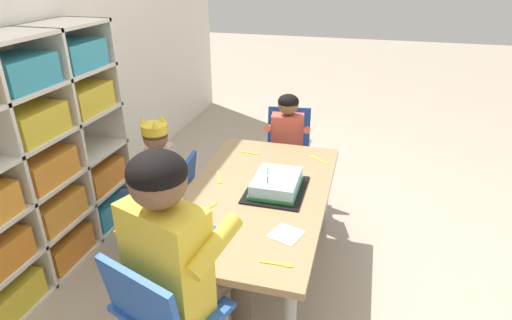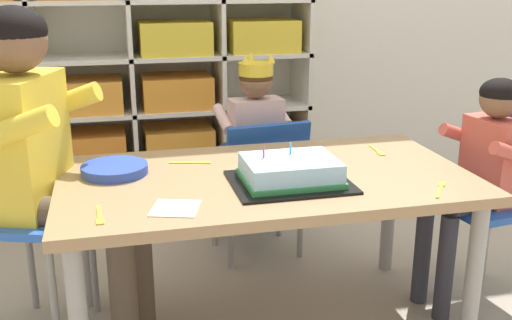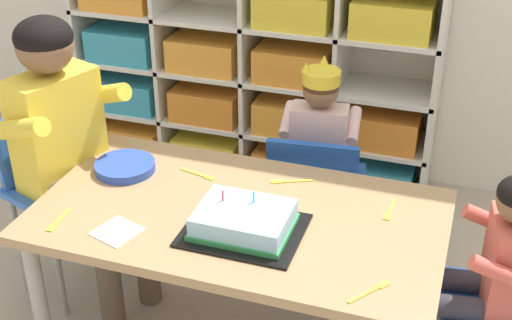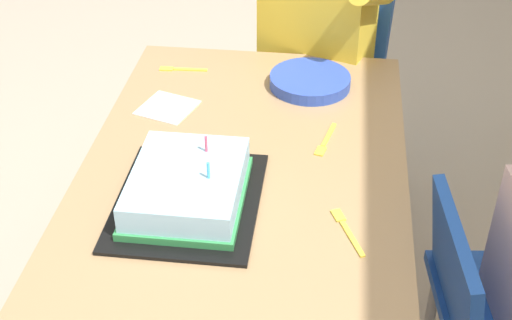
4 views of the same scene
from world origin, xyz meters
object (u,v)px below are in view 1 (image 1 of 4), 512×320
at_px(classroom_chair_guest_side, 287,150).
at_px(fork_scattered_mid_table, 278,264).
at_px(paper_plate_stack, 197,240).
at_px(fork_near_cake_tray, 250,153).
at_px(classroom_chair_adult_side, 162,313).
at_px(fork_near_child_seat, 318,159).
at_px(fork_by_napkin, 219,178).
at_px(birthday_cake_on_tray, 276,184).
at_px(fork_beside_plate_stack, 208,209).
at_px(activity_table, 255,203).
at_px(classroom_chair_blue, 171,197).
at_px(guest_at_table_side, 287,140).
at_px(adult_helper_seated, 179,249).
at_px(child_with_crown, 151,171).

relative_size(classroom_chair_guest_side, fork_scattered_mid_table, 5.24).
relative_size(paper_plate_stack, fork_near_cake_tray, 1.61).
distance_m(classroom_chair_adult_side, fork_near_child_seat, 1.28).
bearing_deg(fork_near_cake_tray, fork_by_napkin, 82.22).
height_order(birthday_cake_on_tray, fork_beside_plate_stack, birthday_cake_on_tray).
bearing_deg(fork_by_napkin, activity_table, -136.31).
bearing_deg(fork_near_cake_tray, fork_scattered_mid_table, 115.68).
bearing_deg(classroom_chair_guest_side, classroom_chair_blue, -132.84).
bearing_deg(guest_at_table_side, fork_by_napkin, -117.48).
bearing_deg(classroom_chair_adult_side, fork_by_napkin, -64.81).
xyz_separation_m(classroom_chair_adult_side, classroom_chair_guest_side, (1.62, -0.13, -0.05)).
bearing_deg(fork_by_napkin, fork_scattered_mid_table, -166.14).
relative_size(paper_plate_stack, fork_beside_plate_stack, 1.50).
bearing_deg(activity_table, adult_helper_seated, 171.07).
bearing_deg(classroom_chair_blue, birthday_cake_on_tray, 77.75).
distance_m(fork_beside_plate_stack, fork_near_child_seat, 0.79).
xyz_separation_m(guest_at_table_side, fork_by_napkin, (-0.66, 0.23, 0.02)).
xyz_separation_m(activity_table, fork_by_napkin, (0.10, 0.23, 0.06)).
distance_m(classroom_chair_blue, adult_helper_seated, 0.92).
height_order(adult_helper_seated, fork_by_napkin, adult_helper_seated).
bearing_deg(fork_near_cake_tray, birthday_cake_on_tray, 125.87).
xyz_separation_m(child_with_crown, fork_near_child_seat, (0.36, -0.87, 0.02)).
bearing_deg(classroom_chair_guest_side, paper_plate_stack, -102.88).
height_order(child_with_crown, classroom_chair_adult_side, child_with_crown).
xyz_separation_m(classroom_chair_adult_side, fork_near_child_seat, (1.22, -0.39, 0.10)).
bearing_deg(fork_scattered_mid_table, adult_helper_seated, 21.27).
distance_m(classroom_chair_guest_side, fork_near_cake_tray, 0.46).
distance_m(classroom_chair_adult_side, fork_beside_plate_stack, 0.56).
height_order(child_with_crown, fork_scattered_mid_table, child_with_crown).
bearing_deg(fork_by_napkin, fork_near_cake_tray, -34.77).
height_order(classroom_chair_blue, fork_scattered_mid_table, classroom_chair_blue).
relative_size(fork_by_napkin, fork_near_cake_tray, 1.06).
distance_m(classroom_chair_guest_side, fork_scattered_mid_table, 1.39).
distance_m(child_with_crown, fork_scattered_mid_table, 1.05).
distance_m(fork_beside_plate_stack, fork_scattered_mid_table, 0.50).
distance_m(child_with_crown, classroom_chair_adult_side, 0.99).
bearing_deg(activity_table, birthday_cake_on_tray, -62.14).
xyz_separation_m(guest_at_table_side, birthday_cake_on_tray, (-0.70, -0.09, 0.06)).
distance_m(birthday_cake_on_tray, paper_plate_stack, 0.55).
xyz_separation_m(classroom_chair_blue, fork_scattered_mid_table, (-0.62, -0.75, 0.17)).
bearing_deg(fork_near_cake_tray, classroom_chair_blue, 45.42).
distance_m(adult_helper_seated, fork_near_cake_tray, 1.11).
bearing_deg(paper_plate_stack, child_with_crown, 41.96).
bearing_deg(fork_by_napkin, classroom_chair_adult_side, 162.52).
height_order(paper_plate_stack, fork_beside_plate_stack, paper_plate_stack).
bearing_deg(fork_near_child_seat, classroom_chair_guest_side, 158.29).
xyz_separation_m(activity_table, child_with_crown, (0.10, 0.63, 0.04)).
distance_m(activity_table, classroom_chair_blue, 0.55).
distance_m(classroom_chair_adult_side, birthday_cake_on_tray, 0.85).
distance_m(classroom_chair_blue, fork_near_cake_tray, 0.53).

